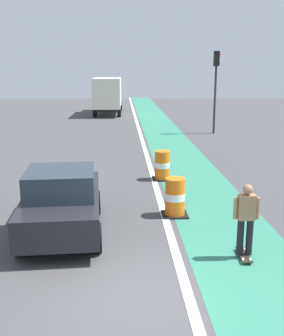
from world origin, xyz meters
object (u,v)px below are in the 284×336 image
Objects in this scene: traffic_barrel_mid at (162,166)px; delivery_truck_down_block at (108,93)px; traffic_barrel_front at (175,197)px; traffic_light_corner at (216,78)px; skateboarder_on_lane at (246,219)px; parked_sedan_nearest at (62,202)px.

delivery_truck_down_block reaches higher than traffic_barrel_mid.
traffic_barrel_mid is at bearing 89.71° from traffic_barrel_front.
delivery_truck_down_block is at bearing 120.85° from traffic_light_corner.
skateboarder_on_lane is 0.33× the size of traffic_light_corner.
traffic_barrel_mid is at bearing -83.32° from delivery_truck_down_block.
delivery_truck_down_block is (-2.65, 26.74, 1.31)m from traffic_barrel_front.
traffic_barrel_front is (3.00, 1.14, -0.30)m from parked_sedan_nearest.
parked_sedan_nearest is 3.22m from traffic_barrel_front.
skateboarder_on_lane is at bearing -66.84° from traffic_barrel_front.
traffic_light_corner is (4.42, 14.90, 2.97)m from traffic_barrel_front.
parked_sedan_nearest reaches higher than skateboarder_on_lane.
parked_sedan_nearest is at bearing -159.25° from traffic_barrel_front.
skateboarder_on_lane is at bearing -100.36° from traffic_light_corner.
delivery_truck_down_block is 13.89m from traffic_light_corner.
parked_sedan_nearest is (-4.19, 1.64, -0.08)m from skateboarder_on_lane.
parked_sedan_nearest is 17.87m from traffic_light_corner.
traffic_barrel_mid is (0.02, 3.90, 0.00)m from traffic_barrel_front.
traffic_barrel_front is at bearing 20.75° from parked_sedan_nearest.
traffic_barrel_mid is (-1.17, 6.67, -0.38)m from skateboarder_on_lane.
traffic_light_corner is at bearing 65.18° from parked_sedan_nearest.
traffic_barrel_front is at bearing -90.29° from traffic_barrel_mid.
traffic_barrel_front is 0.14× the size of delivery_truck_down_block.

